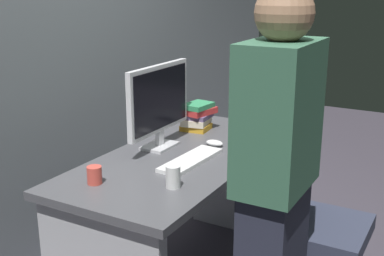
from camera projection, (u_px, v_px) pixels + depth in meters
The scene contains 11 objects.
wall_back at pixel (43, 6), 2.88m from camera, with size 6.40×0.10×3.00m, color gray.
desk at pixel (184, 194), 2.71m from camera, with size 1.54×0.72×0.76m.
office_chair at pixel (310, 232), 2.51m from camera, with size 0.52×0.52×0.94m.
person_at_desk at pixel (275, 189), 2.00m from camera, with size 0.40×0.24×1.64m.
monitor at pixel (159, 102), 2.68m from camera, with size 0.54×0.14×0.46m.
keyboard at pixel (191, 160), 2.53m from camera, with size 0.43×0.13×0.02m, color white.
mouse at pixel (215, 143), 2.77m from camera, with size 0.06×0.10×0.03m, color white.
cup_near_keyboard at pixel (173, 177), 2.20m from camera, with size 0.07×0.07×0.10m, color silver.
cup_by_monitor at pixel (94, 175), 2.25m from camera, with size 0.07×0.07×0.08m, color #D84C3F.
book_stack at pixel (197, 116), 3.06m from camera, with size 0.22×0.19×0.17m.
cell_phone at pixel (249, 132), 3.02m from camera, with size 0.07×0.14×0.01m, color black.
Camera 1 is at (-2.16, -1.26, 1.64)m, focal length 46.86 mm.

